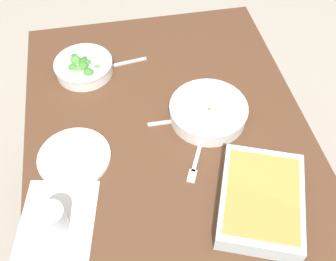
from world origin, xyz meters
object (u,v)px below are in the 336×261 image
object	(u,v)px
stew_bowl	(208,111)
spoon_by_stew	(182,120)
baking_dish	(261,199)
fork_on_table	(196,162)
broccoli_bowl	(84,66)
spoon_by_broccoli	(117,64)
drink_cup	(53,220)
side_plate	(74,157)

from	to	relation	value
stew_bowl	spoon_by_stew	distance (m)	0.09
baking_dish	fork_on_table	distance (m)	0.22
broccoli_bowl	spoon_by_broccoli	bearing A→B (deg)	98.30
fork_on_table	drink_cup	bearing A→B (deg)	-72.30
baking_dish	spoon_by_broccoli	size ratio (longest dim) A/B	2.04
spoon_by_stew	broccoli_bowl	bearing A→B (deg)	-134.05
side_plate	fork_on_table	xyz separation A→B (m)	(0.08, 0.36, -0.00)
baking_dish	spoon_by_broccoli	xyz separation A→B (m)	(-0.64, -0.33, -0.03)
broccoli_bowl	fork_on_table	bearing A→B (deg)	33.77
fork_on_table	baking_dish	bearing A→B (deg)	38.94
drink_cup	spoon_by_broccoli	world-z (taller)	drink_cup
baking_dish	spoon_by_stew	size ratio (longest dim) A/B	2.05
spoon_by_stew	spoon_by_broccoli	world-z (taller)	same
broccoli_bowl	spoon_by_stew	bearing A→B (deg)	45.95
spoon_by_stew	drink_cup	bearing A→B (deg)	-53.76
stew_bowl	fork_on_table	xyz separation A→B (m)	(0.17, -0.08, -0.03)
stew_bowl	fork_on_table	bearing A→B (deg)	-25.43
broccoli_bowl	spoon_by_stew	world-z (taller)	broccoli_bowl
side_plate	stew_bowl	bearing A→B (deg)	100.76
baking_dish	spoon_by_stew	bearing A→B (deg)	-156.72
baking_dish	spoon_by_stew	world-z (taller)	baking_dish
broccoli_bowl	spoon_by_stew	distance (m)	0.41
drink_cup	spoon_by_stew	bearing A→B (deg)	126.24
drink_cup	side_plate	distance (m)	0.22
spoon_by_stew	fork_on_table	distance (m)	0.17
stew_bowl	drink_cup	world-z (taller)	drink_cup
baking_dish	side_plate	bearing A→B (deg)	-117.21
drink_cup	fork_on_table	bearing A→B (deg)	107.70
side_plate	spoon_by_stew	xyz separation A→B (m)	(-0.08, 0.35, -0.00)
broccoli_bowl	baking_dish	world-z (taller)	broccoli_bowl
stew_bowl	broccoli_bowl	bearing A→B (deg)	-127.08
side_plate	fork_on_table	bearing A→B (deg)	76.98
stew_bowl	broccoli_bowl	world-z (taller)	broccoli_bowl
drink_cup	spoon_by_stew	distance (m)	0.51
spoon_by_stew	stew_bowl	bearing A→B (deg)	89.12
spoon_by_stew	spoon_by_broccoli	xyz separation A→B (m)	(-0.30, -0.18, 0.00)
broccoli_bowl	spoon_by_broccoli	xyz separation A→B (m)	(-0.02, 0.12, -0.03)
spoon_by_stew	fork_on_table	xyz separation A→B (m)	(0.17, 0.01, -0.00)
spoon_by_broccoli	fork_on_table	bearing A→B (deg)	21.66
stew_bowl	fork_on_table	world-z (taller)	stew_bowl
stew_bowl	drink_cup	size ratio (longest dim) A/B	2.98
broccoli_bowl	side_plate	xyz separation A→B (m)	(0.37, -0.05, -0.02)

